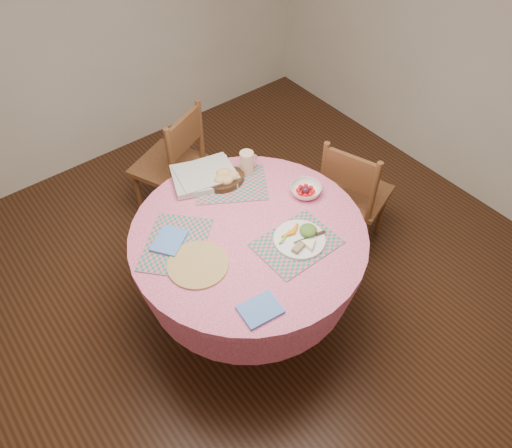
# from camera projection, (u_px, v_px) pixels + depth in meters

# --- Properties ---
(ground) EXTENTS (4.00, 4.00, 0.00)m
(ground) POSITION_uv_depth(u_px,v_px,m) (250.00, 313.00, 3.12)
(ground) COLOR #331C0F
(ground) RESTS_ON ground
(room_envelope) EXTENTS (4.01, 4.01, 2.71)m
(room_envelope) POSITION_uv_depth(u_px,v_px,m) (246.00, 60.00, 1.87)
(room_envelope) COLOR silver
(room_envelope) RESTS_ON ground
(dining_table) EXTENTS (1.24, 1.24, 0.75)m
(dining_table) POSITION_uv_depth(u_px,v_px,m) (249.00, 256.00, 2.71)
(dining_table) COLOR pink
(dining_table) RESTS_ON ground
(chair_right) EXTENTS (0.50, 0.51, 0.87)m
(chair_right) POSITION_uv_depth(u_px,v_px,m) (352.00, 193.00, 3.20)
(chair_right) COLOR brown
(chair_right) RESTS_ON ground
(chair_back) EXTENTS (0.54, 0.53, 0.90)m
(chair_back) POSITION_uv_depth(u_px,v_px,m) (173.00, 163.00, 3.39)
(chair_back) COLOR brown
(chair_back) RESTS_ON ground
(placemat_front) EXTENTS (0.40, 0.30, 0.01)m
(placemat_front) POSITION_uv_depth(u_px,v_px,m) (297.00, 244.00, 2.52)
(placemat_front) COLOR #167D6B
(placemat_front) RESTS_ON dining_table
(placemat_left) EXTENTS (0.50, 0.49, 0.01)m
(placemat_left) POSITION_uv_depth(u_px,v_px,m) (176.00, 244.00, 2.51)
(placemat_left) COLOR #167D6B
(placemat_left) RESTS_ON dining_table
(placemat_back) EXTENTS (0.50, 0.47, 0.01)m
(placemat_back) POSITION_uv_depth(u_px,v_px,m) (231.00, 184.00, 2.82)
(placemat_back) COLOR #167D6B
(placemat_back) RESTS_ON dining_table
(wicker_trivet) EXTENTS (0.30, 0.30, 0.01)m
(wicker_trivet) POSITION_uv_depth(u_px,v_px,m) (198.00, 265.00, 2.42)
(wicker_trivet) COLOR #9C7943
(wicker_trivet) RESTS_ON dining_table
(napkin_near) EXTENTS (0.20, 0.16, 0.01)m
(napkin_near) POSITION_uv_depth(u_px,v_px,m) (260.00, 310.00, 2.24)
(napkin_near) COLOR #5280D3
(napkin_near) RESTS_ON dining_table
(napkin_far) EXTENTS (0.23, 0.22, 0.01)m
(napkin_far) POSITION_uv_depth(u_px,v_px,m) (169.00, 241.00, 2.52)
(napkin_far) COLOR #5280D3
(napkin_far) RESTS_ON placemat_left
(dinner_plate) EXTENTS (0.26, 0.26, 0.05)m
(dinner_plate) POSITION_uv_depth(u_px,v_px,m) (301.00, 238.00, 2.52)
(dinner_plate) COLOR white
(dinner_plate) RESTS_ON placemat_front
(bread_bowl) EXTENTS (0.23, 0.23, 0.08)m
(bread_bowl) POSITION_uv_depth(u_px,v_px,m) (226.00, 178.00, 2.81)
(bread_bowl) COLOR black
(bread_bowl) RESTS_ON placemat_back
(latte_mug) EXTENTS (0.12, 0.08, 0.14)m
(latte_mug) POSITION_uv_depth(u_px,v_px,m) (247.00, 162.00, 2.84)
(latte_mug) COLOR beige
(latte_mug) RESTS_ON placemat_back
(fruit_bowl) EXTENTS (0.19, 0.19, 0.05)m
(fruit_bowl) POSITION_uv_depth(u_px,v_px,m) (306.00, 190.00, 2.75)
(fruit_bowl) COLOR white
(fruit_bowl) RESTS_ON dining_table
(newspaper_stack) EXTENTS (0.42, 0.38, 0.04)m
(newspaper_stack) POSITION_uv_depth(u_px,v_px,m) (204.00, 176.00, 2.83)
(newspaper_stack) COLOR silver
(newspaper_stack) RESTS_ON dining_table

